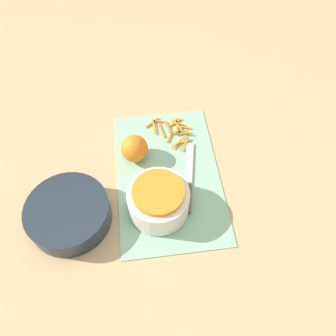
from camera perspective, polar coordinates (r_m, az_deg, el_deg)
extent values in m
plane|color=tan|center=(0.93, 0.00, -1.25)|extent=(4.00, 4.00, 0.00)
cube|color=#84B793|center=(0.92, 0.00, -1.15)|extent=(0.46, 0.29, 0.01)
cylinder|color=silver|center=(0.83, -1.65, -5.79)|extent=(0.16, 0.16, 0.08)
cylinder|color=orange|center=(0.79, -1.73, -4.27)|extent=(0.13, 0.13, 0.02)
cylinder|color=#1E2833|center=(0.87, -16.88, -7.60)|extent=(0.21, 0.21, 0.06)
cube|color=brown|center=(0.87, 3.40, -5.18)|extent=(0.09, 0.04, 0.02)
cube|color=#B2B2B7|center=(0.94, 3.69, 0.84)|extent=(0.15, 0.05, 0.00)
sphere|color=orange|center=(0.93, -5.88, 3.40)|extent=(0.08, 0.08, 0.08)
cube|color=orange|center=(1.00, 0.25, 5.37)|extent=(0.04, 0.02, 0.00)
cube|color=orange|center=(0.98, 1.94, 4.62)|extent=(0.05, 0.05, 0.00)
cube|color=orange|center=(1.04, 1.79, 7.82)|extent=(0.03, 0.04, 0.00)
cube|color=orange|center=(1.02, -2.53, 7.32)|extent=(0.06, 0.01, 0.00)
cube|color=orange|center=(1.02, -0.09, 7.31)|extent=(0.04, 0.02, 0.00)
cube|color=orange|center=(1.00, 2.12, 6.21)|extent=(0.02, 0.07, 0.00)
cube|color=orange|center=(0.98, 2.20, 4.43)|extent=(0.02, 0.06, 0.00)
cube|color=orange|center=(1.03, 1.53, 7.65)|extent=(0.05, 0.03, 0.00)
cube|color=orange|center=(0.98, 2.98, 4.23)|extent=(0.05, 0.04, 0.00)
cube|color=orange|center=(1.04, 1.26, 7.94)|extent=(0.03, 0.04, 0.00)
cube|color=orange|center=(1.00, 2.39, 6.28)|extent=(0.01, 0.04, 0.00)
cube|color=orange|center=(1.02, -1.33, 6.63)|extent=(0.06, 0.02, 0.00)
cube|color=orange|center=(1.02, 3.13, 7.06)|extent=(0.02, 0.03, 0.00)
cube|color=orange|center=(1.03, 1.52, 7.58)|extent=(0.06, 0.01, 0.00)
cube|color=orange|center=(1.04, -1.58, 8.10)|extent=(0.02, 0.04, 0.00)
cube|color=orange|center=(1.04, -2.81, 7.91)|extent=(0.04, 0.05, 0.00)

